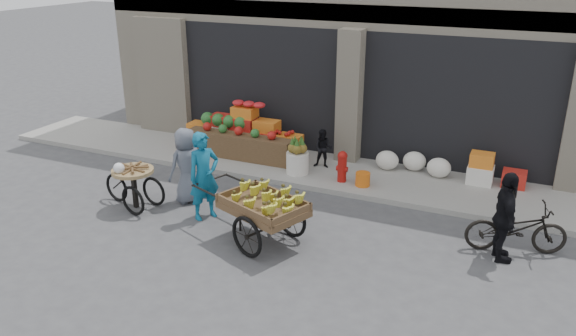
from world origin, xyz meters
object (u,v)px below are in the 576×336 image
at_px(banana_cart, 261,203).
at_px(seated_person, 323,149).
at_px(tricycle_cart, 133,182).
at_px(cyclist, 505,217).
at_px(pineapple_bin, 298,163).
at_px(orange_bucket, 363,179).
at_px(fire_hydrant, 342,165).
at_px(vendor_grey, 187,166).
at_px(vendor_woman, 204,176).
at_px(bicycle, 516,228).

bearing_deg(banana_cart, seated_person, 114.91).
bearing_deg(tricycle_cart, cyclist, 15.91).
height_order(pineapple_bin, orange_bucket, pineapple_bin).
bearing_deg(fire_hydrant, banana_cart, -98.87).
xyz_separation_m(seated_person, tricycle_cart, (-2.81, -3.44, -0.02)).
relative_size(tricycle_cart, cyclist, 0.91).
distance_m(pineapple_bin, orange_bucket, 1.61).
bearing_deg(vendor_grey, cyclist, 117.34).
bearing_deg(cyclist, tricycle_cart, 80.05).
distance_m(vendor_woman, vendor_grey, 0.90).
relative_size(banana_cart, vendor_woman, 1.55).
xyz_separation_m(seated_person, cyclist, (4.22, -2.59, 0.21)).
bearing_deg(tricycle_cart, orange_bucket, 43.32).
xyz_separation_m(pineapple_bin, vendor_grey, (-1.58, -2.13, 0.43)).
relative_size(vendor_woman, bicycle, 1.02).
distance_m(fire_hydrant, seated_person, 0.96).
bearing_deg(banana_cart, orange_bucket, 93.38).
distance_m(fire_hydrant, cyclist, 4.02).
bearing_deg(pineapple_bin, seated_person, 56.31).
bearing_deg(vendor_grey, fire_hydrant, 153.85).
distance_m(vendor_woman, bicycle, 5.76).
relative_size(seated_person, vendor_grey, 0.58).
bearing_deg(tricycle_cart, vendor_grey, 49.26).
height_order(fire_hydrant, banana_cart, banana_cart).
distance_m(orange_bucket, vendor_grey, 3.81).
bearing_deg(orange_bucket, seated_person, 149.74).
relative_size(seated_person, tricycle_cart, 0.64).
distance_m(pineapple_bin, tricycle_cart, 3.73).
xyz_separation_m(fire_hydrant, cyclist, (3.52, -1.94, 0.29)).
bearing_deg(vendor_grey, pineapple_bin, 169.48).
xyz_separation_m(orange_bucket, cyclist, (3.02, -1.89, 0.53)).
bearing_deg(tricycle_cart, banana_cart, 4.16).
height_order(pineapple_bin, seated_person, seated_person).
height_order(fire_hydrant, seated_person, seated_person).
xyz_separation_m(fire_hydrant, orange_bucket, (0.50, -0.05, -0.23)).
distance_m(orange_bucket, banana_cart, 3.19).
bearing_deg(vendor_woman, banana_cart, -77.17).
xyz_separation_m(tricycle_cart, cyclist, (7.02, 0.85, 0.23)).
relative_size(fire_hydrant, bicycle, 0.41).
bearing_deg(banana_cart, tricycle_cart, -163.43).
relative_size(seated_person, cyclist, 0.58).
distance_m(orange_bucket, tricycle_cart, 4.86).
height_order(pineapple_bin, fire_hydrant, fire_hydrant).
distance_m(banana_cart, cyclist, 4.14).
bearing_deg(orange_bucket, vendor_grey, -147.40).
height_order(banana_cart, tricycle_cart, banana_cart).
xyz_separation_m(tricycle_cart, bicycle, (7.22, 1.25, -0.11)).
xyz_separation_m(banana_cart, vendor_grey, (-2.20, 0.96, 0.03)).
bearing_deg(pineapple_bin, banana_cart, -78.57).
height_order(fire_hydrant, vendor_grey, vendor_grey).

